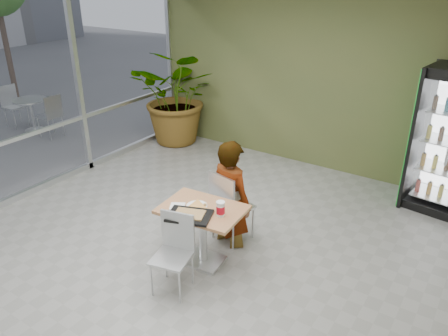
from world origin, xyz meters
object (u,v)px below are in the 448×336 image
(dining_table, at_px, (203,224))
(seated_woman, at_px, (231,203))
(soda_cup, at_px, (221,209))
(potted_plant, at_px, (179,96))
(chair_far, at_px, (227,202))
(chair_near, at_px, (175,246))
(cafeteria_tray, at_px, (190,216))

(dining_table, distance_m, seated_woman, 0.59)
(soda_cup, relative_size, potted_plant, 0.09)
(seated_woman, distance_m, soda_cup, 0.72)
(chair_far, height_order, soda_cup, chair_far)
(dining_table, distance_m, soda_cup, 0.40)
(dining_table, relative_size, soda_cup, 5.74)
(chair_far, relative_size, chair_near, 1.11)
(soda_cup, bearing_deg, chair_far, 116.13)
(dining_table, bearing_deg, chair_far, 90.64)
(dining_table, xyz_separation_m, chair_near, (-0.01, -0.50, -0.02))
(dining_table, relative_size, cafeteria_tray, 2.09)
(soda_cup, relative_size, cafeteria_tray, 0.36)
(chair_near, bearing_deg, soda_cup, 46.63)
(chair_far, bearing_deg, potted_plant, -29.71)
(chair_near, relative_size, seated_woman, 0.52)
(dining_table, bearing_deg, cafeteria_tray, -90.94)
(dining_table, distance_m, chair_near, 0.50)
(chair_near, bearing_deg, seated_woman, 75.34)
(chair_far, xyz_separation_m, soda_cup, (0.27, -0.56, 0.26))
(chair_far, distance_m, cafeteria_tray, 0.79)
(chair_far, bearing_deg, chair_near, 101.95)
(chair_near, height_order, seated_woman, seated_woman)
(chair_near, distance_m, cafeteria_tray, 0.36)
(soda_cup, distance_m, potted_plant, 4.28)
(cafeteria_tray, relative_size, potted_plant, 0.25)
(seated_woman, bearing_deg, chair_far, 79.05)
(cafeteria_tray, xyz_separation_m, potted_plant, (-2.75, 3.23, 0.19))
(cafeteria_tray, bearing_deg, seated_woman, 88.64)
(soda_cup, bearing_deg, potted_plant, 135.07)
(chair_far, height_order, cafeteria_tray, chair_far)
(chair_near, height_order, soda_cup, soda_cup)
(seated_woman, xyz_separation_m, soda_cup, (0.25, -0.61, 0.29))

